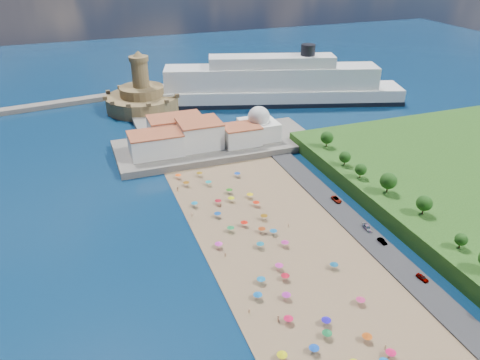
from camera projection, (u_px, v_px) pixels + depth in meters
name	position (u px, v px, depth m)	size (l,w,h in m)	color
ground	(255.00, 238.00, 150.04)	(700.00, 700.00, 0.00)	#071938
terrace	(216.00, 145.00, 213.10)	(90.00, 36.00, 3.00)	#59544C
jetty	(154.00, 125.00, 235.64)	(18.00, 70.00, 2.40)	#59544C
waterfront_buildings	(187.00, 135.00, 206.70)	(57.00, 29.00, 11.00)	silver
domed_building	(259.00, 125.00, 214.08)	(16.00, 16.00, 15.00)	silver
fortress	(142.00, 98.00, 258.05)	(40.00, 40.00, 32.40)	olive
cruise_ship	(271.00, 86.00, 267.16)	(150.85, 65.46, 32.98)	black
beach_parasols	(266.00, 252.00, 139.94)	(31.52, 114.40, 2.20)	gray
beachgoers	(233.00, 244.00, 145.38)	(29.51, 92.78, 1.86)	tan
parked_cars	(366.00, 226.00, 153.55)	(2.28, 50.98, 1.33)	gray
hillside_trees	(398.00, 191.00, 156.87)	(10.67, 107.19, 7.57)	#382314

